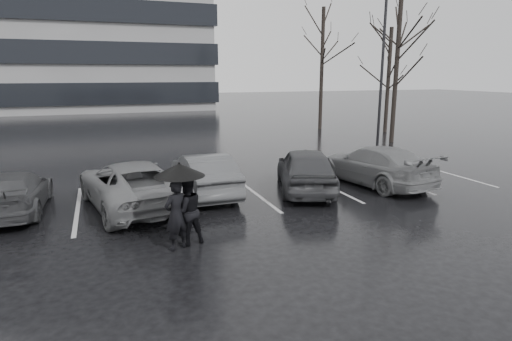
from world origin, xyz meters
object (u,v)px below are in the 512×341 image
Objects in this scene: car_west_a at (204,174)px; pedestrian_left at (176,215)px; car_west_c at (14,192)px; car_east at (374,165)px; tree_north at (322,70)px; car_west_b at (131,184)px; car_main at (306,169)px; pedestrian_right at (187,211)px; lamp_post at (381,78)px; tree_ne at (388,81)px; tree_east at (396,73)px.

pedestrian_left is (-1.67, -4.29, 0.13)m from car_west_a.
car_west_c is 0.86× the size of car_east.
tree_north is (5.88, 15.01, 3.54)m from car_east.
pedestrian_left reaches higher than car_west_b.
car_west_c is at bearing -75.54° from pedestrian_left.
car_main is 0.52× the size of tree_north.
lamp_post is (11.87, 9.15, 2.91)m from pedestrian_right.
pedestrian_right is at bearing 95.66° from car_west_b.
tree_north is at bearing 80.45° from lamp_post.
tree_north is at bearing -139.97° from pedestrian_right.
pedestrian_right is at bearing 138.05° from car_west_c.
car_west_b is at bearing 171.03° from car_west_c.
pedestrian_left is at bearing 134.40° from car_west_c.
car_west_b is 3.76m from pedestrian_left.
car_west_b is 14.42m from lamp_post.
pedestrian_right is 0.20× the size of lamp_post.
tree_ne is (21.17, 11.23, 2.90)m from car_west_c.
tree_east is at bearing -120.70° from car_main.
car_main is 0.91× the size of car_east.
car_west_b is at bearing -156.17° from lamp_post.
tree_ne is (17.21, 15.53, 2.68)m from pedestrian_left.
car_east is at bearing 168.03° from car_west_b.
tree_east reaches higher than pedestrian_left.
tree_ne is (9.38, 12.01, 2.79)m from car_east.
car_west_a is 4.28m from pedestrian_right.
car_main is 9.07m from car_west_c.
tree_north reaches higher than lamp_post.
pedestrian_left is 23.30m from tree_north.
tree_ne reaches higher than car_main.
tree_ne is at bearing -136.62° from car_east.
pedestrian_right is at bearing -141.91° from tree_east.
lamp_post reaches higher than car_main.
pedestrian_right reaches higher than car_west_c.
car_west_c is 2.53× the size of pedestrian_left.
car_west_a is 15.28m from tree_east.
tree_east is 1.14× the size of tree_ne.
pedestrian_right reaches higher than car_main.
car_west_a is 2.47m from car_west_b.
tree_ne is (15.54, 11.24, 2.80)m from car_west_a.
tree_east is (15.43, 7.84, 3.29)m from car_west_b.
lamp_post is 7.95m from tree_ne.
pedestrian_left is at bearing -141.90° from tree_east.
pedestrian_left is 0.19× the size of tree_north.
pedestrian_right is at bearing -137.87° from tree_ne.
tree_north reaches higher than car_west_a.
pedestrian_right reaches higher than car_east.
car_west_a is 0.52× the size of lamp_post.
tree_ne is (16.91, 15.30, 2.68)m from pedestrian_right.
car_east is (11.79, -0.78, 0.10)m from car_west_c.
pedestrian_right is at bearing -126.24° from tree_north.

